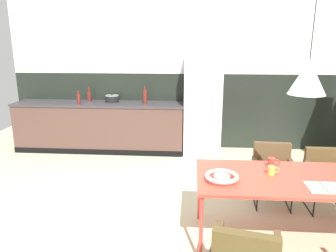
{
  "coord_description": "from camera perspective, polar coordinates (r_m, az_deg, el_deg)",
  "views": [
    {
      "loc": [
        0.1,
        -2.99,
        1.99
      ],
      "look_at": [
        -0.2,
        0.94,
        0.96
      ],
      "focal_mm": 34.18,
      "sensor_mm": 36.0,
      "label": 1
    }
  ],
  "objects": [
    {
      "name": "fruit_bowl",
      "position": [
        3.08,
        9.57,
        -8.93
      ],
      "size": [
        0.32,
        0.32,
        0.07
      ],
      "color": "silver",
      "rests_on": "dining_table"
    },
    {
      "name": "mug_glass_clear",
      "position": [
        3.52,
        18.03,
        -6.24
      ],
      "size": [
        0.12,
        0.08,
        0.1
      ],
      "color": "#B23D33",
      "rests_on": "dining_table"
    },
    {
      "name": "kitchen_counter",
      "position": [
        6.16,
        -11.99,
        -0.08
      ],
      "size": [
        3.15,
        0.63,
        0.91
      ],
      "color": "brown",
      "rests_on": "ground"
    },
    {
      "name": "open_book",
      "position": [
        3.24,
        26.03,
        -9.84
      ],
      "size": [
        0.29,
        0.24,
        0.02
      ],
      "color": "white",
      "rests_on": "dining_table"
    },
    {
      "name": "refrigerator_column",
      "position": [
        5.81,
        6.18,
        3.95
      ],
      "size": [
        0.66,
        0.6,
        1.83
      ],
      "primitive_type": "cube",
      "color": "silver",
      "rests_on": "ground"
    },
    {
      "name": "back_wall_panel_upper",
      "position": [
        6.07,
        3.55,
        16.03
      ],
      "size": [
        6.65,
        0.12,
        1.42
      ],
      "primitive_type": "cube",
      "color": "white",
      "rests_on": "back_wall_splashback_dark"
    },
    {
      "name": "bottle_vinegar_dark",
      "position": [
        6.0,
        -15.64,
        4.72
      ],
      "size": [
        0.07,
        0.07,
        0.24
      ],
      "color": "maroon",
      "rests_on": "kitchen_counter"
    },
    {
      "name": "bottle_oil_tall",
      "position": [
        6.22,
        -13.88,
        5.23
      ],
      "size": [
        0.08,
        0.08,
        0.28
      ],
      "color": "maroon",
      "rests_on": "kitchen_counter"
    },
    {
      "name": "pendant_lamp_over_table_near",
      "position": [
        3.11,
        23.68,
        8.01
      ],
      "size": [
        0.33,
        0.33,
        1.26
      ],
      "color": "black"
    },
    {
      "name": "ground_plane",
      "position": [
        3.59,
        2.13,
        -18.96
      ],
      "size": [
        8.65,
        8.65,
        0.0
      ],
      "primitive_type": "plane",
      "color": "beige"
    },
    {
      "name": "bottle_spice_small",
      "position": [
        5.79,
        -4.12,
        5.24
      ],
      "size": [
        0.07,
        0.07,
        0.32
      ],
      "color": "maroon",
      "rests_on": "kitchen_counter"
    },
    {
      "name": "armchair_near_window",
      "position": [
        4.37,
        26.44,
        -7.17
      ],
      "size": [
        0.49,
        0.47,
        0.73
      ],
      "rotation": [
        0.0,
        0.0,
        3.13
      ],
      "color": "brown",
      "rests_on": "ground"
    },
    {
      "name": "armchair_corner_seat",
      "position": [
        4.24,
        18.17,
        -6.85
      ],
      "size": [
        0.51,
        0.5,
        0.76
      ],
      "rotation": [
        0.0,
        0.0,
        3.08
      ],
      "color": "brown",
      "rests_on": "ground"
    },
    {
      "name": "cooking_pot",
      "position": [
        6.08,
        -9.96,
        4.84
      ],
      "size": [
        0.26,
        0.26,
        0.15
      ],
      "color": "black",
      "rests_on": "kitchen_counter"
    },
    {
      "name": "back_wall_splashback_dark",
      "position": [
        6.2,
        3.34,
        2.77
      ],
      "size": [
        6.65,
        0.12,
        1.42
      ],
      "primitive_type": "cube",
      "color": "black",
      "rests_on": "ground"
    },
    {
      "name": "dining_table",
      "position": [
        3.39,
        21.74,
        -9.12
      ],
      "size": [
        1.91,
        0.87,
        0.72
      ],
      "color": "#E24635",
      "rests_on": "ground"
    },
    {
      "name": "mug_wide_latte",
      "position": [
        3.35,
        18.01,
        -7.53
      ],
      "size": [
        0.12,
        0.07,
        0.09
      ],
      "color": "gold",
      "rests_on": "dining_table"
    }
  ]
}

